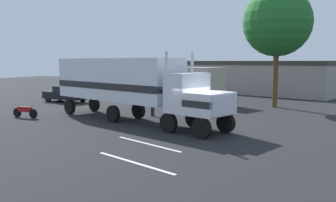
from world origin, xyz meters
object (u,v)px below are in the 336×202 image
(parked_bus, at_px, (174,80))
(tree_left, at_px, (277,22))
(semi_truck, at_px, (127,83))
(parked_car, at_px, (66,94))
(motorcycle, at_px, (25,111))
(person_bystander, at_px, (153,104))

(parked_bus, height_order, tree_left, tree_left)
(semi_truck, distance_m, tree_left, 14.57)
(parked_car, distance_m, tree_left, 20.60)
(motorcycle, height_order, tree_left, tree_left)
(parked_bus, bearing_deg, tree_left, -10.58)
(person_bystander, height_order, parked_car, person_bystander)
(person_bystander, xyz_separation_m, parked_car, (-11.31, 5.41, -0.09))
(semi_truck, bearing_deg, motorcycle, -169.01)
(person_bystander, distance_m, parked_bus, 10.22)
(parked_car, xyz_separation_m, motorcycle, (3.13, -9.09, -0.33))
(person_bystander, relative_size, parked_bus, 0.15)
(parked_car, bearing_deg, tree_left, 8.12)
(person_bystander, xyz_separation_m, motorcycle, (-8.18, -3.68, -0.41))
(person_bystander, distance_m, motorcycle, 8.98)
(person_bystander, relative_size, tree_left, 0.16)
(parked_bus, height_order, parked_car, parked_bus)
(person_bystander, bearing_deg, parked_car, 154.43)
(parked_bus, bearing_deg, motorcycle, -115.27)
(semi_truck, bearing_deg, person_bystander, 67.49)
(person_bystander, bearing_deg, semi_truck, -112.51)
(semi_truck, height_order, parked_bus, semi_truck)
(tree_left, bearing_deg, person_bystander, -134.60)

